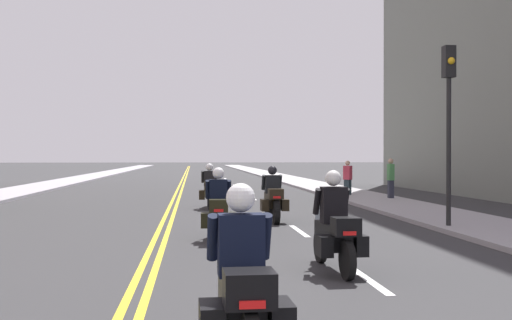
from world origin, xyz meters
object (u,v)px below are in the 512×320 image
motorcycle_1 (335,231)px  motorcycle_3 (273,199)px  motorcycle_0 (242,294)px  motorcycle_4 (210,190)px  traffic_light_near (449,103)px  pedestrian_0 (348,178)px  pedestrian_1 (391,179)px  motorcycle_2 (218,211)px

motorcycle_1 → motorcycle_3: size_ratio=1.03×
motorcycle_3 → motorcycle_0: bearing=-99.8°
motorcycle_1 → motorcycle_4: bearing=94.8°
motorcycle_4 → traffic_light_near: bearing=-50.7°
motorcycle_1 → motorcycle_3: 7.62m
motorcycle_1 → traffic_light_near: (4.14, 5.25, 2.55)m
motorcycle_3 → pedestrian_0: pedestrian_0 is taller
motorcycle_3 → pedestrian_1: 9.77m
pedestrian_1 → pedestrian_0: bearing=27.0°
traffic_light_near → motorcycle_0: bearing=-121.8°
motorcycle_4 → traffic_light_near: size_ratio=0.46×
motorcycle_4 → traffic_light_near: traffic_light_near is taller
motorcycle_2 → motorcycle_3: (1.69, 3.60, 0.00)m
motorcycle_0 → pedestrian_0: pedestrian_0 is taller
motorcycle_0 → pedestrian_1: size_ratio=1.23×
motorcycle_0 → motorcycle_3: size_ratio=1.02×
motorcycle_3 → traffic_light_near: (4.17, -2.36, 2.57)m
motorcycle_0 → motorcycle_3: bearing=79.8°
motorcycle_1 → pedestrian_1: (5.94, 15.35, 0.25)m
motorcycle_1 → motorcycle_4: motorcycle_1 is taller
traffic_light_near → pedestrian_0: (0.58, 12.53, -2.36)m
traffic_light_near → pedestrian_1: bearing=79.9°
motorcycle_2 → pedestrian_0: bearing=66.8°
motorcycle_4 → pedestrian_0: bearing=40.2°
motorcycle_4 → pedestrian_1: pedestrian_1 is taller
motorcycle_2 → motorcycle_3: motorcycle_2 is taller
pedestrian_1 → traffic_light_near: bearing=170.4°
traffic_light_near → pedestrian_1: 10.51m
motorcycle_3 → traffic_light_near: size_ratio=0.46×
motorcycle_1 → pedestrian_0: bearing=72.1°
motorcycle_2 → pedestrian_0: pedestrian_0 is taller
traffic_light_near → pedestrian_0: size_ratio=2.80×
motorcycle_0 → motorcycle_2: motorcycle_0 is taller
motorcycle_3 → traffic_light_near: bearing=-30.7°
motorcycle_1 → motorcycle_4: 12.43m
motorcycle_1 → motorcycle_3: (-0.03, 7.61, -0.02)m
motorcycle_0 → motorcycle_3: (1.83, 12.04, -0.03)m
motorcycle_1 → pedestrian_0: 18.40m
pedestrian_1 → motorcycle_4: bearing=112.1°
traffic_light_near → motorcycle_4: bearing=129.6°
pedestrian_1 → motorcycle_2: bearing=146.4°
motorcycle_1 → motorcycle_2: (-1.72, 4.01, -0.02)m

